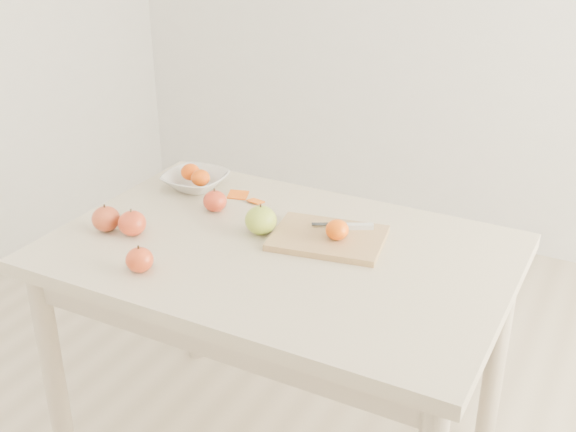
% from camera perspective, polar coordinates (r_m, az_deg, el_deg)
% --- Properties ---
extents(table, '(1.20, 0.80, 0.75)m').
position_cam_1_polar(table, '(1.96, -0.68, -5.03)').
color(table, beige).
rests_on(table, ground).
extents(cutting_board, '(0.33, 0.26, 0.02)m').
position_cam_1_polar(cutting_board, '(1.94, 3.18, -1.75)').
color(cutting_board, tan).
rests_on(cutting_board, table).
extents(board_tangerine, '(0.06, 0.06, 0.05)m').
position_cam_1_polar(board_tangerine, '(1.90, 3.90, -1.09)').
color(board_tangerine, '#DD5707').
rests_on(board_tangerine, cutting_board).
extents(fruit_bowl, '(0.19, 0.19, 0.05)m').
position_cam_1_polar(fruit_bowl, '(2.28, -7.32, 2.78)').
color(fruit_bowl, silver).
rests_on(fruit_bowl, table).
extents(bowl_tangerine_near, '(0.06, 0.06, 0.05)m').
position_cam_1_polar(bowl_tangerine_near, '(2.29, -7.72, 3.48)').
color(bowl_tangerine_near, '#D04507').
rests_on(bowl_tangerine_near, fruit_bowl).
extents(bowl_tangerine_far, '(0.06, 0.06, 0.05)m').
position_cam_1_polar(bowl_tangerine_far, '(2.24, -6.93, 3.02)').
color(bowl_tangerine_far, '#CE4807').
rests_on(bowl_tangerine_far, fruit_bowl).
extents(orange_peel_a, '(0.07, 0.06, 0.01)m').
position_cam_1_polar(orange_peel_a, '(2.21, -3.97, 1.58)').
color(orange_peel_a, '#E95B10').
rests_on(orange_peel_a, table).
extents(orange_peel_b, '(0.05, 0.04, 0.01)m').
position_cam_1_polar(orange_peel_b, '(2.17, -2.58, 1.12)').
color(orange_peel_b, '#DF5C0F').
rests_on(orange_peel_b, table).
extents(paring_knife, '(0.16, 0.08, 0.01)m').
position_cam_1_polar(paring_knife, '(1.97, 5.28, -0.79)').
color(paring_knife, silver).
rests_on(paring_knife, cutting_board).
extents(apple_green, '(0.09, 0.09, 0.08)m').
position_cam_1_polar(apple_green, '(1.97, -2.16, -0.33)').
color(apple_green, '#71A025').
rests_on(apple_green, table).
extents(apple_red_a, '(0.07, 0.07, 0.06)m').
position_cam_1_polar(apple_red_a, '(2.11, -5.80, 1.18)').
color(apple_red_a, maroon).
rests_on(apple_red_a, table).
extents(apple_red_d, '(0.08, 0.08, 0.07)m').
position_cam_1_polar(apple_red_d, '(2.05, -14.19, -0.21)').
color(apple_red_d, maroon).
rests_on(apple_red_d, table).
extents(apple_red_c, '(0.07, 0.07, 0.06)m').
position_cam_1_polar(apple_red_c, '(1.82, -11.65, -3.41)').
color(apple_red_c, '#950210').
rests_on(apple_red_c, table).
extents(apple_red_b, '(0.08, 0.08, 0.07)m').
position_cam_1_polar(apple_red_b, '(2.00, -12.21, -0.56)').
color(apple_red_b, '#A72414').
rests_on(apple_red_b, table).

